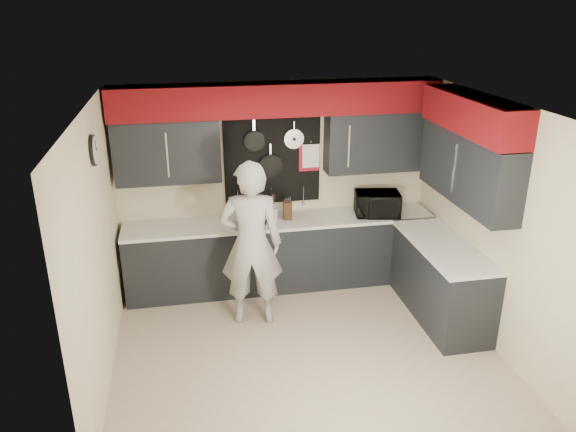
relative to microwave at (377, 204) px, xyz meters
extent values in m
plane|color=tan|center=(-1.24, -1.36, -1.07)|extent=(4.00, 4.00, 0.00)
cube|color=beige|center=(-1.24, 0.39, 0.23)|extent=(4.00, 0.01, 2.60)
cube|color=black|center=(-2.57, 0.23, 0.75)|extent=(1.24, 0.32, 0.75)
cube|color=black|center=(0.04, 0.23, 0.75)|extent=(1.34, 0.32, 0.75)
cube|color=maroon|center=(-1.24, 0.21, 1.33)|extent=(3.94, 0.36, 0.38)
cube|color=black|center=(-1.29, 0.38, 0.55)|extent=(1.22, 0.03, 1.15)
cylinder|color=black|center=(-1.52, 0.34, 0.81)|extent=(0.26, 0.04, 0.26)
cylinder|color=black|center=(-1.32, 0.34, 0.48)|extent=(0.30, 0.04, 0.30)
cylinder|color=black|center=(-1.58, 0.34, 0.17)|extent=(0.27, 0.04, 0.27)
cylinder|color=silver|center=(-1.02, 0.34, 0.81)|extent=(0.25, 0.02, 0.25)
cube|color=maroon|center=(-0.82, 0.36, 0.55)|extent=(0.26, 0.01, 0.34)
cube|color=white|center=(-0.80, 0.34, 0.58)|extent=(0.22, 0.01, 0.30)
cylinder|color=silver|center=(-1.74, 0.35, 0.06)|extent=(0.01, 0.01, 0.20)
cylinder|color=silver|center=(-1.31, 0.35, 0.06)|extent=(0.01, 0.01, 0.20)
cylinder|color=silver|center=(-0.89, 0.35, 0.06)|extent=(0.01, 0.01, 0.20)
cube|color=beige|center=(0.76, -1.36, 0.23)|extent=(0.01, 3.50, 2.60)
cube|color=black|center=(0.60, -1.06, 0.75)|extent=(0.32, 1.70, 0.75)
cube|color=maroon|center=(0.58, -1.06, 1.33)|extent=(0.36, 1.70, 0.38)
cube|color=beige|center=(-3.23, -1.36, 0.23)|extent=(0.01, 3.50, 2.60)
cylinder|color=black|center=(-3.22, -0.96, 1.11)|extent=(0.04, 0.30, 0.30)
cylinder|color=white|center=(-3.19, -0.96, 1.11)|extent=(0.01, 0.26, 0.26)
cube|color=black|center=(-1.24, 0.09, -0.63)|extent=(3.90, 0.60, 0.88)
cube|color=silver|center=(-1.24, 0.08, -0.17)|extent=(3.90, 0.63, 0.04)
cube|color=black|center=(0.46, -1.01, -0.63)|extent=(0.60, 1.60, 0.88)
cube|color=silver|center=(0.45, -1.01, -0.17)|extent=(0.63, 1.60, 0.04)
cube|color=black|center=(-1.24, -0.17, -1.02)|extent=(3.90, 0.06, 0.10)
imported|color=black|center=(0.00, 0.00, 0.00)|extent=(0.60, 0.46, 0.30)
cube|color=#322010|center=(-1.15, 0.08, -0.04)|extent=(0.11, 0.11, 0.23)
cylinder|color=silver|center=(-1.33, 0.09, -0.08)|extent=(0.12, 0.12, 0.15)
cube|color=black|center=(-1.51, 0.07, -0.14)|extent=(0.26, 0.29, 0.03)
cube|color=black|center=(-1.51, 0.16, 0.04)|extent=(0.21, 0.12, 0.34)
cube|color=black|center=(-1.51, 0.07, 0.18)|extent=(0.26, 0.29, 0.07)
cylinder|color=black|center=(-1.51, 0.05, -0.04)|extent=(0.12, 0.12, 0.16)
imported|color=#B6B6B3|center=(-1.71, -0.70, -0.11)|extent=(0.77, 0.56, 1.93)
camera|label=1|loc=(-2.38, -6.37, 2.46)|focal=35.00mm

